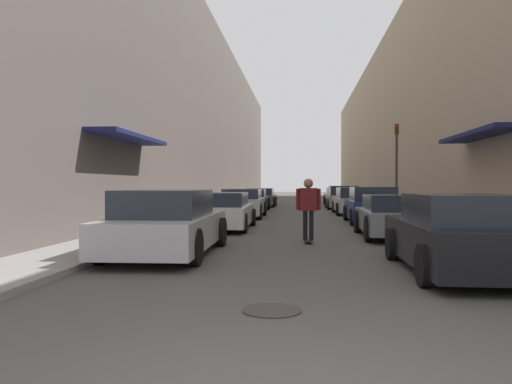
{
  "coord_description": "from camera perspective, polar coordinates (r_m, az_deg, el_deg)",
  "views": [
    {
      "loc": [
        0.06,
        -3.12,
        1.48
      ],
      "look_at": [
        -1.2,
        10.83,
        1.27
      ],
      "focal_mm": 35.0,
      "sensor_mm": 36.0,
      "label": 1
    }
  ],
  "objects": [
    {
      "name": "parked_car_right_4",
      "position": [
        31.05,
        9.88,
        -0.67
      ],
      "size": [
        2.0,
        4.47,
        1.41
      ],
      "color": "gray",
      "rests_on": "ground"
    },
    {
      "name": "parked_car_right_1",
      "position": [
        14.51,
        15.43,
        -2.7
      ],
      "size": [
        1.88,
        4.16,
        1.2
      ],
      "color": "gray",
      "rests_on": "ground"
    },
    {
      "name": "building_row_right",
      "position": [
        37.08,
        16.87,
        7.33
      ],
      "size": [
        4.9,
        65.94,
        11.38
      ],
      "color": "tan",
      "rests_on": "ground"
    },
    {
      "name": "parked_car_left_3",
      "position": [
        28.06,
        -0.53,
        -0.93
      ],
      "size": [
        1.92,
        4.67,
        1.23
      ],
      "color": "black",
      "rests_on": "ground"
    },
    {
      "name": "parked_car_right_2",
      "position": [
        19.75,
        13.09,
        -1.55
      ],
      "size": [
        1.91,
        4.37,
        1.39
      ],
      "color": "navy",
      "rests_on": "ground"
    },
    {
      "name": "parked_car_right_3",
      "position": [
        25.47,
        11.21,
        -1.06
      ],
      "size": [
        2.04,
        4.64,
        1.34
      ],
      "color": "#B7B7BC",
      "rests_on": "ground"
    },
    {
      "name": "manhole_cover",
      "position": [
        6.0,
        1.8,
        -13.36
      ],
      "size": [
        0.7,
        0.7,
        0.02
      ],
      "color": "#332D28",
      "rests_on": "ground"
    },
    {
      "name": "skateboarder",
      "position": [
        12.72,
        6.0,
        -1.31
      ],
      "size": [
        0.62,
        0.78,
        1.63
      ],
      "color": "black",
      "rests_on": "ground"
    },
    {
      "name": "traffic_light",
      "position": [
        22.17,
        15.77,
        3.53
      ],
      "size": [
        0.16,
        0.22,
        3.95
      ],
      "color": "#2D2D2D",
      "rests_on": "curb_strip_right"
    },
    {
      "name": "curb_strip_right",
      "position": [
        36.4,
        12.36,
        -1.41
      ],
      "size": [
        1.8,
        65.94,
        0.12
      ],
      "color": "gray",
      "rests_on": "ground"
    },
    {
      "name": "parked_car_left_1",
      "position": [
        16.63,
        -4.02,
        -2.21
      ],
      "size": [
        2.02,
        4.54,
        1.22
      ],
      "color": "silver",
      "rests_on": "ground"
    },
    {
      "name": "building_row_left",
      "position": [
        37.15,
        -6.69,
        7.97
      ],
      "size": [
        4.9,
        65.94,
        12.18
      ],
      "color": "#564C47",
      "rests_on": "ground"
    },
    {
      "name": "parked_car_right_5",
      "position": [
        36.5,
        9.43,
        -0.52
      ],
      "size": [
        2.05,
        4.44,
        1.27
      ],
      "color": "navy",
      "rests_on": "ground"
    },
    {
      "name": "parked_car_right_0",
      "position": [
        9.06,
        22.23,
        -4.58
      ],
      "size": [
        1.92,
        4.25,
        1.32
      ],
      "color": "black",
      "rests_on": "ground"
    },
    {
      "name": "parked_car_left_4",
      "position": [
        33.5,
        0.51,
        -0.65
      ],
      "size": [
        2.06,
        3.99,
        1.24
      ],
      "color": "#515459",
      "rests_on": "ground"
    },
    {
      "name": "parked_car_left_2",
      "position": [
        22.46,
        -1.53,
        -1.31
      ],
      "size": [
        1.93,
        4.52,
        1.29
      ],
      "color": "#B7B7BC",
      "rests_on": "ground"
    },
    {
      "name": "parked_car_left_0",
      "position": [
        10.7,
        -10.11,
        -3.57
      ],
      "size": [
        1.99,
        4.79,
        1.37
      ],
      "color": "#B7B7BC",
      "rests_on": "ground"
    },
    {
      "name": "ground",
      "position": [
        29.53,
        5.06,
        -2.03
      ],
      "size": [
        145.06,
        145.06,
        0.0
      ],
      "primitive_type": "plane",
      "color": "#4C4947"
    },
    {
      "name": "curb_strip_left",
      "position": [
        36.41,
        -2.2,
        -1.39
      ],
      "size": [
        1.8,
        65.94,
        0.12
      ],
      "color": "gray",
      "rests_on": "ground"
    }
  ]
}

